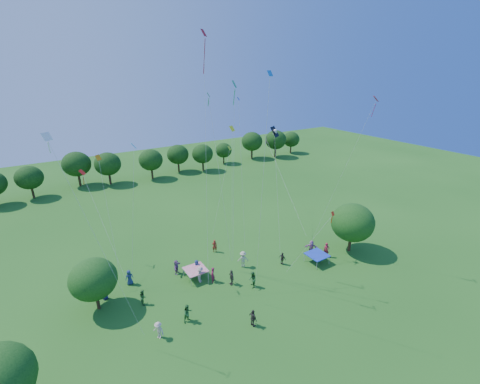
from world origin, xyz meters
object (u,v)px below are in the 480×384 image
object	(u,v)px
red_high_kite	(205,87)
near_tree_north	(93,279)
near_tree_east	(353,222)
tent_blue	(317,255)
pirate_kite	(275,134)
tent_red_stripe	(196,270)

from	to	relation	value
red_high_kite	near_tree_north	bearing A→B (deg)	178.74
near_tree_east	tent_blue	bearing A→B (deg)	177.15
pirate_kite	tent_blue	bearing A→B (deg)	-56.85
pirate_kite	red_high_kite	bearing A→B (deg)	176.57
near_tree_north	tent_red_stripe	xyz separation A→B (m)	(9.73, -0.59, -2.26)
tent_red_stripe	pirate_kite	distance (m)	16.78
tent_blue	pirate_kite	bearing A→B (deg)	123.15
pirate_kite	red_high_kite	distance (m)	9.36
tent_red_stripe	pirate_kite	bearing A→B (deg)	-0.80
near_tree_east	pirate_kite	world-z (taller)	pirate_kite
near_tree_north	tent_red_stripe	world-z (taller)	near_tree_north
pirate_kite	near_tree_east	bearing A→B (deg)	-30.82
near_tree_north	red_high_kite	xyz separation A→B (m)	(11.80, -0.26, 16.22)
near_tree_east	red_high_kite	world-z (taller)	red_high_kite
tent_blue	tent_red_stripe	bearing A→B (deg)	159.61
near_tree_north	pirate_kite	bearing A→B (deg)	-2.13
near_tree_east	tent_red_stripe	size ratio (longest dim) A/B	2.80
near_tree_north	near_tree_east	xyz separation A→B (m)	(28.06, -5.71, 0.58)
near_tree_north	near_tree_east	world-z (taller)	near_tree_east
tent_red_stripe	tent_blue	world-z (taller)	same
pirate_kite	near_tree_north	bearing A→B (deg)	177.87
near_tree_east	tent_blue	distance (m)	5.99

